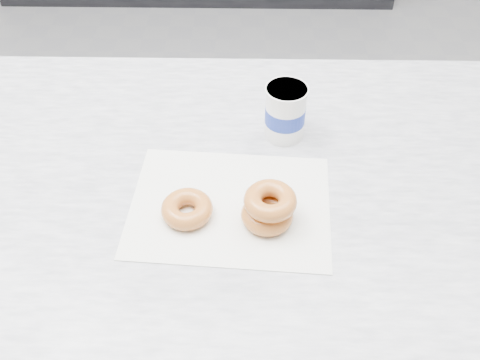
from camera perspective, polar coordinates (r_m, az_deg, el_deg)
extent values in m
plane|color=gray|center=(2.07, -8.38, -5.29)|extent=(5.00, 5.00, 0.00)
cube|color=#333335|center=(1.38, -13.35, -13.16)|extent=(3.00, 0.70, 0.86)
cube|color=silver|center=(1.04, -17.43, 0.09)|extent=(3.06, 0.76, 0.04)
cube|color=white|center=(0.92, -1.07, -2.73)|extent=(0.36, 0.28, 0.00)
torus|color=orange|center=(0.89, -5.68, -3.08)|extent=(0.11, 0.11, 0.03)
torus|color=orange|center=(0.88, 2.91, -3.68)|extent=(0.09, 0.09, 0.03)
torus|color=orange|center=(0.86, 3.24, -2.22)|extent=(0.11, 0.11, 0.03)
cylinder|color=white|center=(1.02, 4.85, 7.21)|extent=(0.09, 0.09, 0.11)
cylinder|color=white|center=(0.99, 5.03, 9.56)|extent=(0.08, 0.08, 0.01)
cylinder|color=#1C319A|center=(1.03, 4.83, 7.00)|extent=(0.09, 0.09, 0.03)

